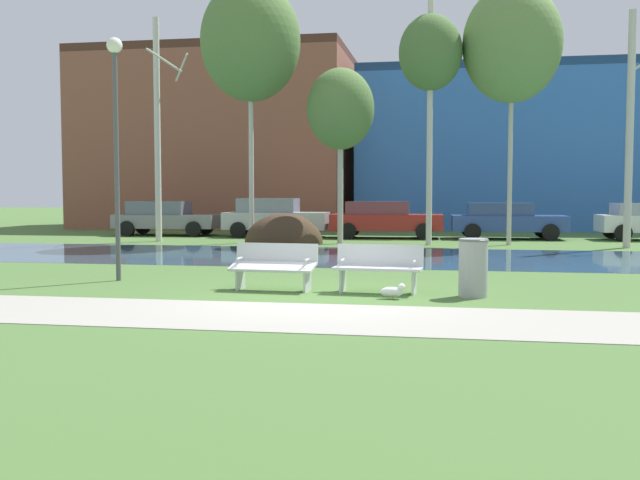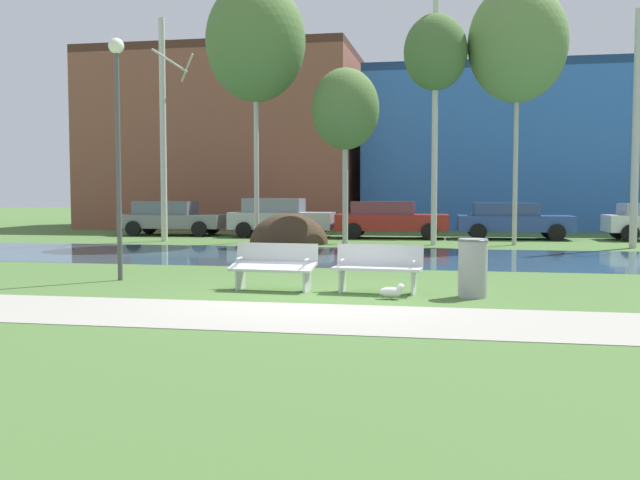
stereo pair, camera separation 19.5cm
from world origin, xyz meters
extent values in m
plane|color=#476B33|center=(0.00, 10.00, 0.00)|extent=(120.00, 120.00, 0.00)
cube|color=#9E998E|center=(0.00, -1.82, 0.01)|extent=(60.00, 2.48, 0.01)
cube|color=#33516B|center=(0.00, 8.34, 0.00)|extent=(80.00, 6.58, 0.01)
ellipsoid|color=#423021|center=(-3.58, 13.22, 0.00)|extent=(2.83, 2.45, 2.17)
cube|color=silver|center=(-0.98, 0.88, 0.45)|extent=(1.63, 0.59, 0.17)
cube|color=silver|center=(-0.96, 1.16, 0.67)|extent=(1.60, 0.20, 0.40)
cube|color=silver|center=(-1.63, 0.99, 0.23)|extent=(0.07, 0.43, 0.45)
cube|color=silver|center=(-0.32, 0.89, 0.23)|extent=(0.07, 0.43, 0.45)
cylinder|color=silver|center=(-1.63, 0.95, 0.59)|extent=(0.06, 0.28, 0.04)
cylinder|color=silver|center=(-0.32, 0.85, 0.59)|extent=(0.06, 0.28, 0.04)
cube|color=silver|center=(0.98, 0.88, 0.45)|extent=(1.63, 0.59, 0.05)
cube|color=silver|center=(1.00, 1.16, 0.67)|extent=(1.60, 0.20, 0.40)
cube|color=silver|center=(0.33, 0.99, 0.23)|extent=(0.07, 0.43, 0.45)
cube|color=silver|center=(1.64, 0.89, 0.23)|extent=(0.07, 0.43, 0.45)
cylinder|color=silver|center=(0.32, 0.95, 0.59)|extent=(0.06, 0.28, 0.04)
cylinder|color=silver|center=(1.63, 0.85, 0.59)|extent=(0.06, 0.28, 0.04)
cylinder|color=#999B9E|center=(2.67, 0.73, 0.51)|extent=(0.50, 0.50, 1.02)
torus|color=#5B5D5E|center=(2.67, 0.73, 0.99)|extent=(0.53, 0.53, 0.04)
ellipsoid|color=white|center=(1.28, 0.23, 0.12)|extent=(0.39, 0.18, 0.18)
sphere|color=white|center=(1.46, 0.23, 0.21)|extent=(0.13, 0.13, 0.13)
cone|color=gold|center=(1.53, 0.23, 0.21)|extent=(0.07, 0.04, 0.04)
cylinder|color=gold|center=(1.30, 0.19, 0.05)|extent=(0.01, 0.01, 0.10)
cylinder|color=gold|center=(1.30, 0.27, 0.05)|extent=(0.01, 0.01, 0.10)
cylinder|color=#4C4C51|center=(-4.50, 1.85, 2.33)|extent=(0.10, 0.10, 4.66)
sphere|color=white|center=(-4.50, 1.85, 4.81)|extent=(0.32, 0.32, 0.32)
cylinder|color=beige|center=(-8.44, 13.48, 4.13)|extent=(0.23, 0.23, 8.25)
cylinder|color=beige|center=(-7.67, 14.01, 6.49)|extent=(1.06, 1.50, 0.80)
cylinder|color=beige|center=(-7.92, 12.94, 6.59)|extent=(1.04, 1.01, 0.76)
cylinder|color=beige|center=(-4.81, 13.35, 4.64)|extent=(0.18, 0.18, 9.27)
ellipsoid|color=#567A3D|center=(-4.81, 13.35, 7.23)|extent=(3.58, 3.58, 4.29)
cylinder|color=#BCB7A8|center=(-1.57, 13.46, 3.07)|extent=(0.20, 0.20, 6.13)
ellipsoid|color=#567A3D|center=(-1.57, 13.46, 4.78)|extent=(2.39, 2.39, 2.87)
cylinder|color=beige|center=(1.57, 13.39, 4.25)|extent=(0.20, 0.20, 8.50)
ellipsoid|color=#4C7038|center=(1.57, 13.39, 6.63)|extent=(2.18, 2.18, 2.61)
cylinder|color=#BCB7A8|center=(4.32, 13.84, 4.44)|extent=(0.16, 0.16, 8.88)
ellipsoid|color=#668947|center=(4.32, 13.84, 6.92)|extent=(3.37, 3.37, 4.04)
cylinder|color=beige|center=(8.05, 13.15, 3.87)|extent=(0.24, 0.24, 7.74)
cube|color=slate|center=(-9.57, 17.13, 0.60)|extent=(4.41, 1.95, 0.57)
cube|color=slate|center=(-9.92, 17.11, 1.17)|extent=(2.49, 1.66, 0.57)
cylinder|color=black|center=(-8.18, 18.07, 0.32)|extent=(0.65, 0.25, 0.64)
cylinder|color=black|center=(-8.10, 16.30, 0.32)|extent=(0.65, 0.25, 0.64)
cylinder|color=black|center=(-11.04, 17.95, 0.32)|extent=(0.65, 0.25, 0.64)
cylinder|color=black|center=(-10.96, 16.18, 0.32)|extent=(0.65, 0.25, 0.64)
cube|color=#B2B5BC|center=(-4.74, 16.97, 0.67)|extent=(4.30, 2.01, 0.70)
cube|color=gray|center=(-5.08, 16.95, 1.30)|extent=(2.43, 1.71, 0.57)
cylinder|color=black|center=(-3.39, 17.94, 0.32)|extent=(0.65, 0.25, 0.64)
cylinder|color=black|center=(-3.31, 16.11, 0.32)|extent=(0.65, 0.25, 0.64)
cylinder|color=black|center=(-6.18, 17.83, 0.32)|extent=(0.65, 0.25, 0.64)
cylinder|color=black|center=(-6.10, 15.99, 0.32)|extent=(0.65, 0.25, 0.64)
cube|color=maroon|center=(-0.20, 16.92, 0.64)|extent=(4.52, 1.95, 0.64)
cube|color=brown|center=(-0.56, 16.91, 1.21)|extent=(2.55, 1.66, 0.51)
cylinder|color=black|center=(1.23, 17.87, 0.32)|extent=(0.65, 0.25, 0.64)
cylinder|color=black|center=(1.30, 16.10, 0.32)|extent=(0.65, 0.25, 0.64)
cylinder|color=black|center=(-1.70, 17.75, 0.32)|extent=(0.65, 0.25, 0.64)
cylinder|color=black|center=(-1.63, 15.98, 0.32)|extent=(0.65, 0.25, 0.64)
cube|color=#2D4793|center=(4.57, 17.22, 0.62)|extent=(4.47, 2.05, 0.61)
cube|color=#32457F|center=(4.22, 17.20, 1.18)|extent=(2.53, 1.74, 0.49)
cylinder|color=black|center=(5.98, 18.21, 0.32)|extent=(0.65, 0.25, 0.64)
cylinder|color=black|center=(6.06, 16.35, 0.32)|extent=(0.65, 0.25, 0.64)
cylinder|color=black|center=(3.08, 18.09, 0.32)|extent=(0.65, 0.25, 0.64)
cylinder|color=black|center=(3.16, 16.22, 0.32)|extent=(0.65, 0.25, 0.64)
cylinder|color=black|center=(8.62, 18.20, 0.32)|extent=(0.65, 0.25, 0.64)
cylinder|color=black|center=(8.69, 16.49, 0.32)|extent=(0.65, 0.25, 0.64)
cube|color=brown|center=(-9.73, 25.53, 4.35)|extent=(13.73, 8.94, 8.71)
cube|color=#4E2C21|center=(-9.73, 25.53, 8.91)|extent=(13.73, 8.94, 0.40)
cube|color=#3870C6|center=(5.51, 27.02, 3.82)|extent=(15.60, 8.42, 7.64)
cube|color=navy|center=(5.51, 27.02, 7.84)|extent=(15.60, 8.42, 0.40)
camera|label=1|loc=(2.22, -12.14, 1.82)|focal=40.72mm
camera|label=2|loc=(2.42, -12.10, 1.82)|focal=40.72mm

